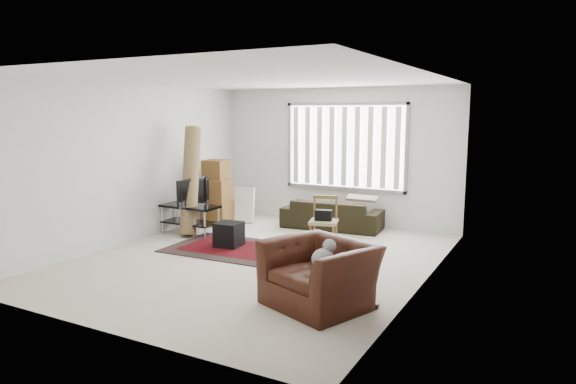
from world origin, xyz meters
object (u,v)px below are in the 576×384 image
tv_stand (190,213)px  sofa (332,210)px  moving_boxes (217,195)px  side_chair (324,219)px  armchair (319,270)px

tv_stand → sofa: size_ratio=0.57×
moving_boxes → sofa: bearing=18.4°
tv_stand → side_chair: side_chair is taller
tv_stand → sofa: 2.68m
moving_boxes → sofa: size_ratio=0.68×
moving_boxes → armchair: 4.74m
sofa → armchair: (1.46, -3.75, 0.06)m
sofa → side_chair: side_chair is taller
moving_boxes → sofa: (2.18, 0.73, -0.23)m
sofa → tv_stand: bearing=33.0°
tv_stand → sofa: bearing=38.1°
tv_stand → side_chair: 2.54m
moving_boxes → side_chair: (2.58, -0.55, -0.14)m
moving_boxes → armchair: moving_boxes is taller
tv_stand → moving_boxes: size_ratio=0.84×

